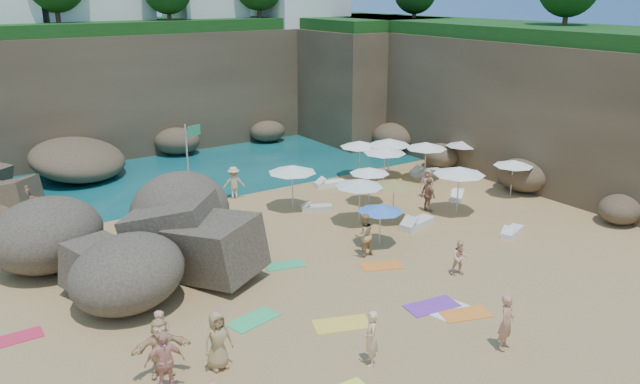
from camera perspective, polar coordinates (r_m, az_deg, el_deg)
ground at (r=25.78m, az=0.02°, el=-6.72°), size 120.00×120.00×0.00m
seawater at (r=52.26m, az=-18.72°, el=5.17°), size 120.00×120.00×0.00m
cliff_back at (r=47.41m, az=-15.18°, el=9.18°), size 44.00×8.00×8.00m
cliff_right at (r=42.73m, az=15.54°, el=8.24°), size 8.00×30.00×8.00m
cliff_corner at (r=50.05m, az=3.48°, el=10.21°), size 10.00×12.00×8.00m
rock_outcrop at (r=26.26m, az=-15.19°, el=-6.92°), size 9.82×8.21×3.43m
flag_pole at (r=31.62m, az=-11.80°, el=3.19°), size 0.87×0.30×4.55m
parasol_0 at (r=31.57m, az=-2.56°, el=2.13°), size 2.48×2.48×2.35m
parasol_1 at (r=37.17m, az=3.67°, el=4.41°), size 2.38×2.38×2.25m
parasol_2 at (r=35.67m, az=5.95°, el=3.84°), size 2.43×2.43×2.29m
parasol_3 at (r=39.41m, az=12.91°, el=4.34°), size 2.04×2.04×1.93m
parasol_4 at (r=37.24m, az=6.36°, el=4.58°), size 2.54×2.54×2.40m
parasol_5 at (r=29.60m, az=3.67°, el=0.86°), size 2.39×2.39×2.26m
parasol_6 at (r=30.02m, az=6.79°, el=0.86°), size 2.30×2.30×2.18m
parasol_7 at (r=32.58m, az=4.55°, el=1.98°), size 2.09×2.09×1.98m
parasol_8 at (r=37.02m, az=9.67°, el=4.23°), size 2.44×2.44×2.31m
parasol_9 at (r=31.67m, az=12.63°, el=1.92°), size 2.59×2.59×2.45m
parasol_10 at (r=27.22m, az=5.55°, el=-1.48°), size 2.01×2.01×1.90m
parasol_11 at (r=35.35m, az=17.27°, el=2.54°), size 2.13×2.13×2.01m
lounger_0 at (r=35.88m, az=0.95°, el=0.76°), size 1.87×0.85×0.28m
lounger_1 at (r=32.01m, az=-0.31°, el=-1.45°), size 1.65×1.11×0.24m
lounger_2 at (r=34.64m, az=12.46°, el=-0.31°), size 1.80×1.63×0.28m
lounger_3 at (r=30.14m, az=8.86°, el=-2.86°), size 2.14×1.16×0.32m
lounger_4 at (r=38.61m, az=9.70°, el=1.77°), size 2.07×1.08×0.31m
lounger_5 at (r=30.20m, az=17.16°, el=-3.50°), size 1.74×1.09×0.26m
towel_2 at (r=22.73m, az=13.12°, el=-10.80°), size 1.94×1.38×0.03m
towel_3 at (r=21.94m, az=-6.11°, el=-11.52°), size 1.96×1.28×0.03m
towel_5 at (r=22.84m, az=11.86°, el=-10.57°), size 1.68×1.10×0.03m
towel_6 at (r=23.01m, az=10.20°, el=-10.23°), size 2.05×1.24×0.03m
towel_7 at (r=23.03m, az=-25.96°, el=-11.89°), size 1.56×0.78×0.03m
towel_10 at (r=25.84m, az=5.64°, el=-6.72°), size 1.88×1.41×0.03m
towel_11 at (r=25.82m, az=-3.24°, el=-6.68°), size 1.76×1.20×0.03m
towel_12 at (r=21.56m, az=2.00°, el=-11.99°), size 2.13×1.56×0.03m
person_stand_0 at (r=19.83m, az=-14.19°, el=-12.67°), size 0.74×0.72×1.72m
person_stand_1 at (r=26.38m, az=4.00°, el=-3.94°), size 0.94×0.75×1.89m
person_stand_2 at (r=33.89m, az=-7.88°, el=0.86°), size 1.24×0.84×1.77m
person_stand_3 at (r=32.03m, az=9.88°, el=-0.27°), size 0.56×1.08×1.76m
person_stand_4 at (r=34.23m, az=9.78°, el=0.78°), size 0.81×0.87×1.59m
person_stand_5 at (r=33.18m, az=-25.27°, el=-0.98°), size 1.83×0.66×1.93m
person_stand_6 at (r=19.18m, az=4.68°, el=-13.18°), size 0.67×0.76×1.76m
person_lie_2 at (r=19.51m, az=-9.23°, el=-14.98°), size 0.95×1.86×0.49m
person_lie_3 at (r=19.50m, az=-14.20°, el=-15.37°), size 2.04×2.14×0.49m
person_lie_4 at (r=20.99m, az=16.51°, el=-13.06°), size 1.22×1.94×0.44m
person_lie_5 at (r=25.47m, az=12.61°, el=-6.86°), size 1.32×1.55×0.53m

